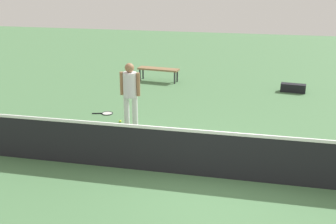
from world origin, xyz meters
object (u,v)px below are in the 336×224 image
Objects in this scene: tennis_ball_by_net at (302,145)px; tennis_racket_near_player at (106,113)px; courtside_bench at (158,70)px; equipment_bag at (294,88)px; player_near_side at (130,91)px; tennis_ball_near_player at (120,121)px; tennis_ball_baseline at (109,139)px.

tennis_racket_near_player is at bearing -13.18° from tennis_ball_by_net.
tennis_ball_by_net is (-5.19, 1.22, 0.02)m from tennis_racket_near_player.
courtside_bench reaches higher than equipment_bag.
player_near_side reaches higher than tennis_ball_near_player.
tennis_ball_baseline is at bearing 70.33° from player_near_side.
tennis_racket_near_player is at bearing -42.72° from player_near_side.
player_near_side is 4.88m from courtside_bench.
equipment_bag is (-4.74, 0.45, -0.28)m from courtside_bench.
tennis_racket_near_player is 9.20× the size of tennis_ball_near_player.
courtside_bench is 1.85× the size of equipment_bag.
tennis_ball_by_net is at bearing 172.11° from tennis_ball_near_player.
tennis_ball_baseline is 5.67m from courtside_bench.
tennis_ball_near_player is 4.63m from tennis_ball_by_net.
tennis_ball_by_net and tennis_ball_baseline have the same top height.
tennis_ball_baseline is at bearing 91.61° from courtside_bench.
tennis_racket_near_player is (1.03, -0.95, -1.00)m from player_near_side.
tennis_ball_near_player reaches higher than tennis_racket_near_player.
tennis_ball_near_player is 0.08× the size of equipment_bag.
player_near_side is 2.80× the size of tennis_racket_near_player.
tennis_ball_near_player is 4.47m from courtside_bench.
tennis_ball_baseline is at bearing 48.62° from equipment_bag.
player_near_side reaches higher than tennis_ball_baseline.
tennis_ball_by_net is at bearing 166.82° from tennis_racket_near_player.
tennis_racket_near_player is 0.84m from tennis_ball_near_player.
tennis_ball_baseline is (-0.74, 1.78, 0.02)m from tennis_racket_near_player.
courtside_bench is at bearing -84.60° from player_near_side.
courtside_bench is (0.16, -5.65, 0.38)m from tennis_ball_baseline.
tennis_racket_near_player is 0.40× the size of courtside_bench.
courtside_bench is at bearing -5.39° from equipment_bag.
tennis_ball_by_net is at bearing -172.73° from tennis_ball_baseline.
equipment_bag reaches higher than tennis_racket_near_player.
equipment_bag is at bearing -91.60° from tennis_ball_by_net.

